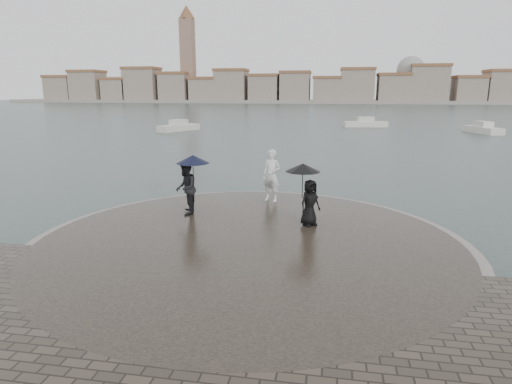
# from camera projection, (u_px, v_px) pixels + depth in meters

# --- Properties ---
(ground) EXTENTS (400.00, 400.00, 0.00)m
(ground) POSITION_uv_depth(u_px,v_px,m) (216.00, 311.00, 8.92)
(ground) COLOR #2B3835
(ground) RESTS_ON ground
(kerb_ring) EXTENTS (12.50, 12.50, 0.32)m
(kerb_ring) POSITION_uv_depth(u_px,v_px,m) (248.00, 246.00, 12.24)
(kerb_ring) COLOR gray
(kerb_ring) RESTS_ON ground
(quay_tip) EXTENTS (11.90, 11.90, 0.36)m
(quay_tip) POSITION_uv_depth(u_px,v_px,m) (248.00, 245.00, 12.23)
(quay_tip) COLOR #2D261E
(quay_tip) RESTS_ON ground
(statue) EXTENTS (0.84, 0.69, 1.99)m
(statue) POSITION_uv_depth(u_px,v_px,m) (272.00, 176.00, 16.26)
(statue) COLOR silver
(statue) RESTS_ON quay_tip
(visitor_left) EXTENTS (1.26, 1.19, 2.04)m
(visitor_left) POSITION_uv_depth(u_px,v_px,m) (188.00, 181.00, 14.46)
(visitor_left) COLOR black
(visitor_left) RESTS_ON quay_tip
(visitor_right) EXTENTS (1.23, 1.12, 1.95)m
(visitor_right) POSITION_uv_depth(u_px,v_px,m) (307.00, 189.00, 13.28)
(visitor_right) COLOR black
(visitor_right) RESTS_ON quay_tip
(far_skyline) EXTENTS (260.00, 20.00, 37.00)m
(far_skyline) POSITION_uv_depth(u_px,v_px,m) (310.00, 88.00, 162.76)
(far_skyline) COLOR gray
(far_skyline) RESTS_ON ground
(boats) EXTENTS (37.22, 13.69, 1.50)m
(boats) POSITION_uv_depth(u_px,v_px,m) (341.00, 127.00, 50.57)
(boats) COLOR beige
(boats) RESTS_ON ground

